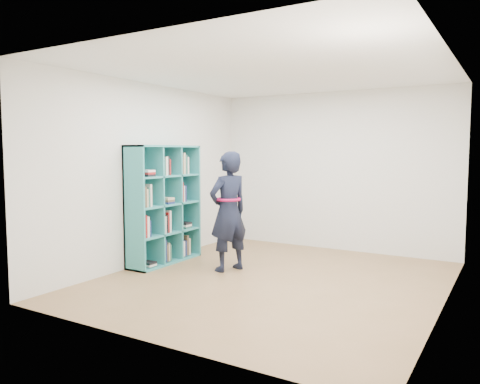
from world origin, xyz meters
The scene contains 9 objects.
floor centered at (0.00, 0.00, 0.00)m, with size 4.50×4.50×0.00m, color olive.
ceiling centered at (0.00, 0.00, 2.60)m, with size 4.50×4.50×0.00m, color white.
wall_left centered at (-2.00, 0.00, 1.30)m, with size 0.02×4.50×2.60m, color silver.
wall_right centered at (2.00, 0.00, 1.30)m, with size 0.02×4.50×2.60m, color silver.
wall_back centered at (0.00, 2.25, 1.30)m, with size 4.00×0.02×2.60m, color silver.
wall_front centered at (0.00, -2.25, 1.30)m, with size 4.00×0.02×2.60m, color silver.
bookshelf centered at (-1.83, 0.07, 0.83)m, with size 0.38×1.29×1.72m.
person centered at (-0.75, 0.16, 0.82)m, with size 0.58×0.70×1.63m.
smartphone centered at (-0.86, 0.28, 0.92)m, with size 0.03×0.11×0.14m.
Camera 1 is at (2.61, -5.18, 1.63)m, focal length 35.00 mm.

